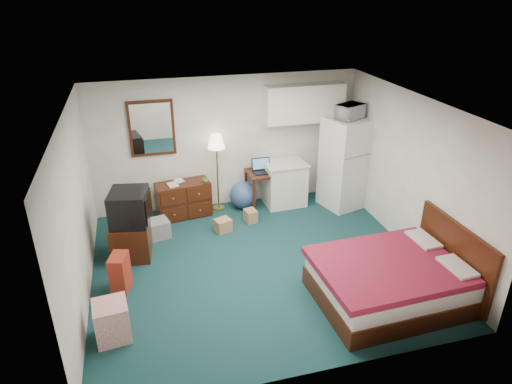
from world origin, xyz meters
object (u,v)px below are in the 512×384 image
object	(u,v)px
dresser	(184,199)
floor_lamp	(217,173)
kitchen_counter	(284,184)
bed	(388,282)
desk	(263,189)
tv_stand	(131,239)
fridge	(345,163)
suitcase	(120,273)

from	to	relation	value
dresser	floor_lamp	world-z (taller)	floor_lamp
dresser	kitchen_counter	world-z (taller)	kitchen_counter
bed	dresser	bearing A→B (deg)	124.29
desk	tv_stand	size ratio (longest dim) A/B	1.13
floor_lamp	desk	distance (m)	0.94
dresser	fridge	xyz separation A→B (m)	(3.04, -0.35, 0.54)
floor_lamp	dresser	bearing A→B (deg)	-169.86
kitchen_counter	floor_lamp	bearing A→B (deg)	170.97
dresser	suitcase	world-z (taller)	dresser
dresser	kitchen_counter	size ratio (longest dim) A/B	1.17
desk	fridge	size ratio (longest dim) A/B	0.42
tv_stand	suitcase	bearing A→B (deg)	-94.42
suitcase	kitchen_counter	bearing A→B (deg)	48.91
tv_stand	desk	bearing A→B (deg)	30.70
dresser	kitchen_counter	xyz separation A→B (m)	(1.96, -0.02, 0.08)
desk	bed	xyz separation A→B (m)	(0.87, -3.21, -0.06)
desk	tv_stand	world-z (taller)	desk
desk	suitcase	bearing A→B (deg)	-145.90
desk	tv_stand	xyz separation A→B (m)	(-2.50, -1.13, -0.07)
floor_lamp	bed	distance (m)	3.79
floor_lamp	kitchen_counter	xyz separation A→B (m)	(1.29, -0.14, -0.33)
suitcase	tv_stand	bearing A→B (deg)	95.08
fridge	floor_lamp	bearing A→B (deg)	152.77
suitcase	desk	bearing A→B (deg)	53.05
floor_lamp	desk	bearing A→B (deg)	-9.39
desk	floor_lamp	bearing A→B (deg)	167.45
floor_lamp	fridge	world-z (taller)	fridge
kitchen_counter	suitcase	world-z (taller)	kitchen_counter
fridge	suitcase	world-z (taller)	fridge
desk	fridge	world-z (taller)	fridge
fridge	bed	distance (m)	3.01
dresser	tv_stand	size ratio (longest dim) A/B	1.51
dresser	tv_stand	xyz separation A→B (m)	(-0.97, -1.15, -0.04)
dresser	suitcase	bearing A→B (deg)	-127.00
bed	tv_stand	bearing A→B (deg)	146.05
fridge	bed	size ratio (longest dim) A/B	0.92
desk	fridge	xyz separation A→B (m)	(1.52, -0.33, 0.51)
kitchen_counter	bed	xyz separation A→B (m)	(0.43, -3.21, -0.11)
desk	suitcase	xyz separation A→B (m)	(-2.67, -2.03, -0.08)
dresser	desk	world-z (taller)	desk
kitchen_counter	desk	bearing A→B (deg)	177.13
floor_lamp	tv_stand	world-z (taller)	floor_lamp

